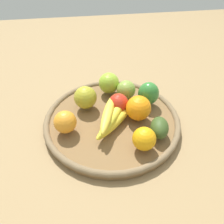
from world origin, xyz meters
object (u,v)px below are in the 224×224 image
Objects in this scene: avocado at (159,128)px; apple_0 at (118,103)px; apple_3 at (109,83)px; orange_1 at (138,108)px; orange_2 at (144,139)px; apple_2 at (126,90)px; apple_1 at (85,98)px; orange_0 at (65,122)px; bell_pepper at (148,93)px; banana_bunch at (112,118)px.

apple_0 is at bearing 128.96° from avocado.
apple_3 is 0.95× the size of orange_1.
avocado is 0.99× the size of orange_1.
avocado is 1.18× the size of orange_2.
apple_2 is (0.04, 0.07, 0.00)m from apple_0.
apple_1 is at bearing 141.14° from avocado.
apple_3 is at bearing 113.89° from orange_1.
avocado is 0.07m from orange_2.
orange_0 is at bearing -130.83° from apple_3.
bell_pepper is 1.24× the size of orange_2.
apple_2 is (-0.02, 0.12, -0.01)m from orange_1.
orange_0 reaches higher than orange_2.
bell_pepper is 1.23× the size of apple_2.
bell_pepper is 1.07× the size of apple_1.
orange_1 is at bearing 117.95° from avocado.
banana_bunch is 2.62× the size of apple_2.
apple_2 is (-0.07, 0.05, -0.01)m from bell_pepper.
apple_2 and orange_2 have the same top height.
apple_3 is (-0.01, 0.12, 0.00)m from apple_0.
apple_0 is (0.03, 0.07, 0.00)m from banana_bunch.
bell_pepper is 0.17m from banana_bunch.
bell_pepper is 0.12m from apple_0.
banana_bunch is 0.19m from apple_3.
avocado is 0.96× the size of bell_pepper.
apple_0 is 0.86× the size of apple_1.
apple_3 is 0.12m from apple_1.
apple_1 is 1.16× the size of orange_2.
apple_2 is (0.08, 0.14, 0.00)m from banana_bunch.
orange_1 is 1.04× the size of apple_1.
orange_2 is at bearing 87.64° from bell_pepper.
apple_1 is (-0.11, 0.04, 0.01)m from apple_0.
apple_3 is at bearing 84.37° from banana_bunch.
apple_0 is 0.12m from apple_3.
apple_2 is at bearing 61.81° from banana_bunch.
orange_0 is (-0.28, 0.06, 0.01)m from avocado.
apple_0 is 0.18m from orange_2.
avocado is at bearing -24.36° from banana_bunch.
apple_0 and apple_2 have the same top height.
bell_pepper is at bearing 18.16° from orange_0.
bell_pepper is 1.09× the size of apple_3.
apple_0 is (-0.11, -0.03, -0.01)m from bell_pepper.
bell_pepper reaches higher than orange_1.
apple_2 is at bearing 90.34° from orange_2.
avocado is at bearing -62.05° from orange_1.
bell_pepper is at bearing -36.32° from apple_3.
orange_2 is (-0.07, -0.20, -0.01)m from bell_pepper.
orange_0 is at bearing -174.29° from orange_1.
apple_1 reaches higher than apple_0.
orange_0 is at bearing -179.70° from banana_bunch.
bell_pepper is 1.24× the size of apple_0.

